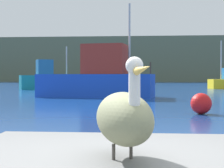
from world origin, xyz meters
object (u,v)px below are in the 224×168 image
object	(u,v)px
fishing_boat_teal	(49,79)
mooring_buoy	(201,104)
pelican	(124,117)
fishing_boat_blue	(98,79)

from	to	relation	value
fishing_boat_teal	mooring_buoy	distance (m)	24.50
fishing_boat_teal	mooring_buoy	xyz separation A→B (m)	(10.94, -21.92, -0.59)
pelican	fishing_boat_teal	world-z (taller)	fishing_boat_teal
fishing_boat_blue	fishing_boat_teal	size ratio (longest dim) A/B	1.25
mooring_buoy	pelican	bearing A→B (deg)	-103.01
pelican	fishing_boat_blue	xyz separation A→B (m)	(-2.49, 18.68, 0.19)
pelican	mooring_buoy	xyz separation A→B (m)	(2.14, 9.28, -0.58)
fishing_boat_teal	fishing_boat_blue	bearing A→B (deg)	-90.20
mooring_buoy	fishing_boat_teal	bearing A→B (deg)	116.53
pelican	fishing_boat_teal	xyz separation A→B (m)	(-8.80, 31.20, 0.01)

